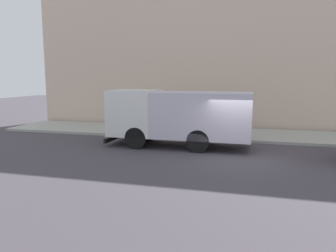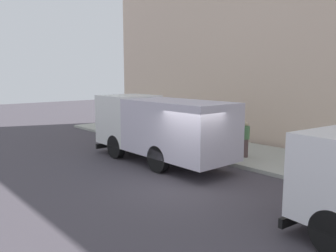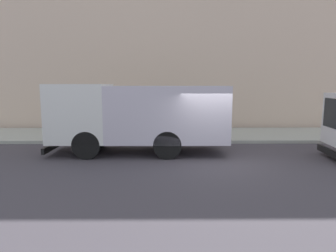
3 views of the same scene
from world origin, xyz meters
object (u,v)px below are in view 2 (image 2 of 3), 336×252
Objects in this scene: street_sign_post at (208,123)px; large_utility_truck at (159,126)px; pedestrian_walking at (231,128)px; pedestrian_standing at (245,138)px; traffic_cone_orange at (165,137)px.

large_utility_truck is at bearing 161.48° from street_sign_post.
pedestrian_walking reaches higher than pedestrian_standing.
pedestrian_walking is 1.03× the size of pedestrian_standing.
pedestrian_walking is 2.68× the size of traffic_cone_orange.
street_sign_post reaches higher than pedestrian_standing.
pedestrian_walking is at bearing 0.59° from large_utility_truck.
pedestrian_standing is 4.88m from traffic_cone_orange.
pedestrian_standing is at bearing -82.95° from traffic_cone_orange.
large_utility_truck reaches higher than pedestrian_walking.
traffic_cone_orange is at bearing -39.35° from pedestrian_walking.
pedestrian_standing is 0.65× the size of street_sign_post.
pedestrian_standing is at bearing 57.28° from pedestrian_walking.
large_utility_truck reaches higher than traffic_cone_orange.
pedestrian_standing is 1.82m from street_sign_post.
traffic_cone_orange is at bearing 86.56° from street_sign_post.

